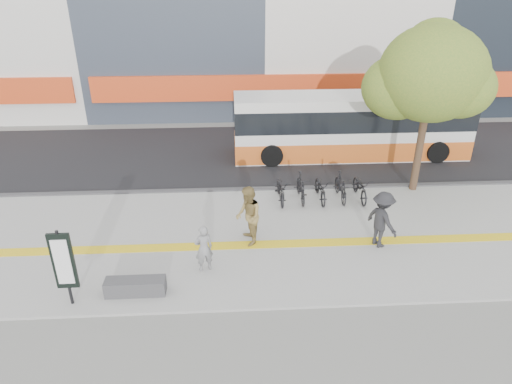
{
  "coord_description": "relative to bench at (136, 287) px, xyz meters",
  "views": [
    {
      "loc": [
        0.05,
        -11.14,
        7.96
      ],
      "look_at": [
        0.81,
        2.0,
        1.45
      ],
      "focal_mm": 31.91,
      "sensor_mm": 36.0,
      "label": 1
    }
  ],
  "objects": [
    {
      "name": "bicycle_row",
      "position": [
        5.96,
        5.2,
        0.26
      ],
      "size": [
        3.64,
        1.79,
        1.04
      ],
      "color": "black",
      "rests_on": "sidewalk"
    },
    {
      "name": "curb",
      "position": [
        2.6,
        6.2,
        -0.23
      ],
      "size": [
        40.0,
        0.25,
        0.14
      ],
      "primitive_type": "cube",
      "color": "#3D3D40",
      "rests_on": "ground"
    },
    {
      "name": "seated_woman",
      "position": [
        1.8,
        0.98,
        0.5
      ],
      "size": [
        0.62,
        0.51,
        1.46
      ],
      "primitive_type": "imported",
      "rotation": [
        0.0,
        0.0,
        3.49
      ],
      "color": "black",
      "rests_on": "sidewalk"
    },
    {
      "name": "bench",
      "position": [
        0.0,
        0.0,
        0.0
      ],
      "size": [
        1.6,
        0.45,
        0.45
      ],
      "primitive_type": "cube",
      "color": "#3D3D40",
      "rests_on": "sidewalk"
    },
    {
      "name": "signboard",
      "position": [
        -1.6,
        -0.31,
        1.06
      ],
      "size": [
        0.55,
        0.1,
        2.2
      ],
      "color": "black",
      "rests_on": "sidewalk"
    },
    {
      "name": "street",
      "position": [
        2.6,
        10.2,
        -0.28
      ],
      "size": [
        40.0,
        8.0,
        0.06
      ],
      "primitive_type": "cube",
      "color": "black",
      "rests_on": "ground"
    },
    {
      "name": "tactile_strip",
      "position": [
        2.6,
        2.2,
        -0.22
      ],
      "size": [
        40.0,
        0.45,
        0.01
      ],
      "primitive_type": "cube",
      "color": "yellow",
      "rests_on": "sidewalk"
    },
    {
      "name": "pedestrian_tan",
      "position": [
        3.12,
        2.36,
        0.74
      ],
      "size": [
        0.86,
        1.03,
        1.92
      ],
      "primitive_type": "imported",
      "rotation": [
        0.0,
        0.0,
        -1.42
      ],
      "color": "olive",
      "rests_on": "sidewalk"
    },
    {
      "name": "street_tree",
      "position": [
        9.78,
        6.02,
        4.21
      ],
      "size": [
        4.4,
        3.8,
        6.31
      ],
      "color": "#3E291C",
      "rests_on": "sidewalk"
    },
    {
      "name": "sidewalk",
      "position": [
        2.6,
        2.7,
        -0.27
      ],
      "size": [
        40.0,
        7.0,
        0.08
      ],
      "primitive_type": "cube",
      "color": "gray",
      "rests_on": "ground"
    },
    {
      "name": "bus",
      "position": [
        8.15,
        9.7,
        1.09
      ],
      "size": [
        10.66,
        2.53,
        2.84
      ],
      "color": "silver",
      "rests_on": "street"
    },
    {
      "name": "ground",
      "position": [
        2.6,
        1.2,
        -0.3
      ],
      "size": [
        120.0,
        120.0,
        0.0
      ],
      "primitive_type": "plane",
      "color": "slate",
      "rests_on": "ground"
    },
    {
      "name": "pedestrian_dark",
      "position": [
        7.23,
        1.97,
        0.7
      ],
      "size": [
        1.14,
        1.37,
        1.84
      ],
      "primitive_type": "imported",
      "rotation": [
        0.0,
        0.0,
        2.03
      ],
      "color": "#232325",
      "rests_on": "sidewalk"
    }
  ]
}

